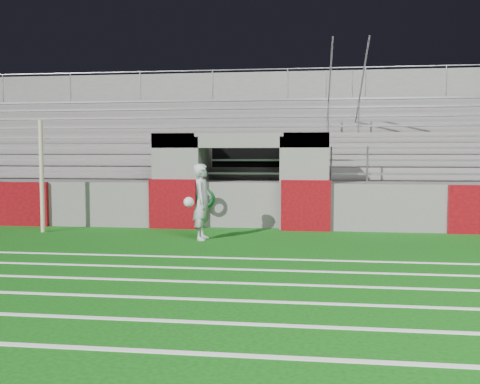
# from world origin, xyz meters

# --- Properties ---
(ground) EXTENTS (90.00, 90.00, 0.00)m
(ground) POSITION_xyz_m (0.00, 0.00, 0.00)
(ground) COLOR #0D4C0C
(ground) RESTS_ON ground
(field_post) EXTENTS (0.11, 0.11, 2.91)m
(field_post) POSITION_xyz_m (-5.00, 1.88, 1.45)
(field_post) COLOR #BDB48C
(field_post) RESTS_ON ground
(field_markings) EXTENTS (28.00, 8.09, 0.01)m
(field_markings) POSITION_xyz_m (0.00, -5.00, 0.01)
(field_markings) COLOR white
(field_markings) RESTS_ON ground
(stadium_structure) EXTENTS (26.00, 8.48, 5.42)m
(stadium_structure) POSITION_xyz_m (0.00, 7.97, 1.49)
(stadium_structure) COLOR #5A5856
(stadium_structure) RESTS_ON ground
(goalkeeper_with_ball) EXTENTS (0.62, 0.66, 1.80)m
(goalkeeper_with_ball) POSITION_xyz_m (-0.63, 1.19, 0.90)
(goalkeeper_with_ball) COLOR #A5ABAE
(goalkeeper_with_ball) RESTS_ON ground
(hose_coil) EXTENTS (0.53, 0.14, 0.53)m
(hose_coil) POSITION_xyz_m (-0.88, 2.93, 0.83)
(hose_coil) COLOR #0E4616
(hose_coil) RESTS_ON ground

